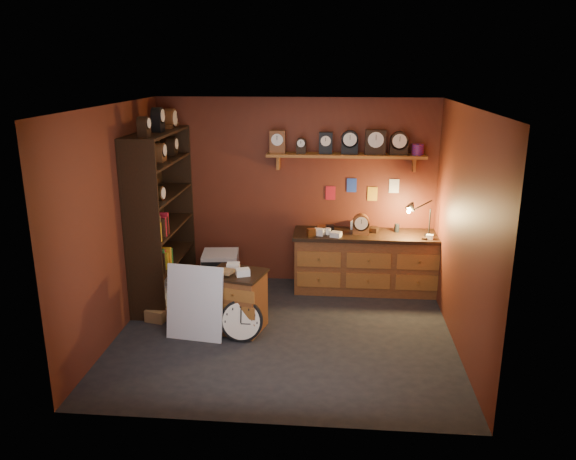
% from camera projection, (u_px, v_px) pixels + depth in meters
% --- Properties ---
extents(floor, '(4.00, 4.00, 0.00)m').
position_uv_depth(floor, '(285.00, 333.00, 6.80)').
color(floor, black).
rests_on(floor, ground).
extents(room_shell, '(4.02, 3.62, 2.71)m').
position_uv_depth(room_shell, '(289.00, 193.00, 6.42)').
color(room_shell, '#602716').
rests_on(room_shell, ground).
extents(shelving_unit, '(0.47, 1.60, 2.58)m').
position_uv_depth(shelving_unit, '(159.00, 210.00, 7.54)').
color(shelving_unit, black).
rests_on(shelving_unit, ground).
extents(workbench, '(2.11, 0.66, 1.36)m').
position_uv_depth(workbench, '(368.00, 259.00, 7.99)').
color(workbench, brown).
rests_on(workbench, ground).
extents(low_cabinet, '(0.76, 0.69, 0.83)m').
position_uv_depth(low_cabinet, '(237.00, 299.00, 6.81)').
color(low_cabinet, brown).
rests_on(low_cabinet, ground).
extents(big_round_clock, '(0.50, 0.17, 0.50)m').
position_uv_depth(big_round_clock, '(242.00, 321.00, 6.57)').
color(big_round_clock, black).
rests_on(big_round_clock, ground).
extents(white_panel, '(0.71, 0.28, 0.91)m').
position_uv_depth(white_panel, '(196.00, 337.00, 6.70)').
color(white_panel, silver).
rests_on(white_panel, ground).
extents(mini_fridge, '(0.56, 0.58, 0.53)m').
position_uv_depth(mini_fridge, '(221.00, 270.00, 8.15)').
color(mini_fridge, silver).
rests_on(mini_fridge, ground).
extents(floor_box_a, '(0.29, 0.27, 0.15)m').
position_uv_depth(floor_box_a, '(157.00, 315.00, 7.13)').
color(floor_box_a, olive).
rests_on(floor_box_a, ground).
extents(floor_box_b, '(0.29, 0.31, 0.13)m').
position_uv_depth(floor_box_b, '(254.00, 314.00, 7.19)').
color(floor_box_b, white).
rests_on(floor_box_b, ground).
extents(floor_box_c, '(0.26, 0.23, 0.18)m').
position_uv_depth(floor_box_c, '(178.00, 317.00, 7.03)').
color(floor_box_c, olive).
rests_on(floor_box_c, ground).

